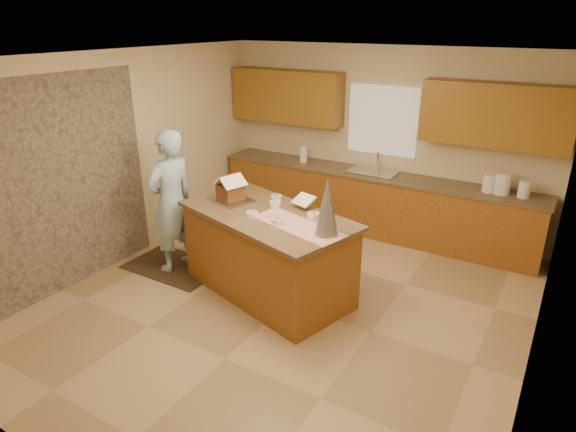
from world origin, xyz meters
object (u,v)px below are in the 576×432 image
object	(u,v)px
tinsel_tree	(327,207)
gingerbread_house	(230,190)
island_base	(268,255)
boy	(171,202)

from	to	relation	value
tinsel_tree	gingerbread_house	distance (m)	1.47
tinsel_tree	island_base	bearing A→B (deg)	167.72
boy	tinsel_tree	bearing A→B (deg)	96.74
island_base	gingerbread_house	xyz separation A→B (m)	(-0.59, 0.11, 0.67)
gingerbread_house	island_base	bearing A→B (deg)	-10.76
island_base	boy	size ratio (longest dim) A/B	1.08
gingerbread_house	boy	bearing A→B (deg)	-163.03
tinsel_tree	boy	bearing A→B (deg)	178.32
island_base	tinsel_tree	xyz separation A→B (m)	(0.83, -0.18, 0.82)
island_base	gingerbread_house	distance (m)	0.90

